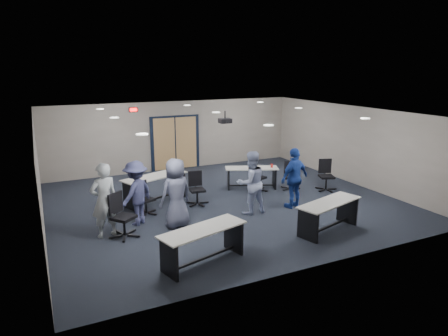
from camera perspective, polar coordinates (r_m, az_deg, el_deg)
name	(u,v)px	position (r m, az deg, el deg)	size (l,w,h in m)	color
floor	(223,202)	(12.23, -0.12, -4.82)	(10.00, 10.00, 0.00)	black
back_wall	(175,136)	(15.96, -7.04, 4.61)	(10.00, 0.04, 2.70)	gray
front_wall	(320,204)	(8.16, 13.51, -5.08)	(10.00, 0.04, 2.70)	gray
left_wall	(39,178)	(10.78, -24.94, -1.31)	(0.04, 9.00, 2.70)	gray
right_wall	(353,145)	(14.65, 17.89, 3.16)	(0.04, 9.00, 2.70)	gray
ceiling	(223,113)	(11.63, -0.13, 7.86)	(10.00, 9.00, 0.04)	silver
double_door	(175,143)	(15.98, -6.97, 3.53)	(2.00, 0.07, 2.20)	black
exit_sign	(133,110)	(15.34, -12.83, 8.13)	(0.32, 0.07, 0.18)	black
ceiling_projector	(225,121)	(12.24, 0.15, 6.78)	(0.35, 0.32, 0.37)	black
ceiling_can_lights	(219,113)	(11.85, -0.65, 7.83)	(6.24, 5.74, 0.02)	white
table_front_left	(203,240)	(8.39, -2.99, -10.18)	(2.02, 1.14, 0.78)	beige
table_front_right	(329,211)	(10.29, 14.76, -5.97)	(1.99, 1.13, 0.77)	beige
table_back_left	(155,184)	(12.20, -9.87, -2.26)	(2.14, 1.35, 1.13)	beige
table_back_right	(252,174)	(13.47, 3.98, -0.86)	(1.84, 1.21, 0.83)	beige
chair_back_a	(146,198)	(11.27, -11.11, -4.28)	(0.58, 0.58, 0.93)	black
chair_back_b	(197,189)	(11.86, -3.86, -2.96)	(0.62, 0.62, 0.99)	black
chair_back_c	(258,176)	(13.16, 4.85, -1.20)	(0.63, 0.63, 1.00)	black
chair_back_d	(291,176)	(13.47, 9.50, -1.12)	(0.59, 0.59, 0.94)	black
chair_loose_left	(124,216)	(9.90, -14.15, -6.62)	(0.68, 0.68, 1.09)	black
chair_loose_right	(327,175)	(13.61, 14.45, -1.02)	(0.65, 0.65, 1.03)	black
person_gray	(104,200)	(9.93, -16.75, -4.46)	(0.67, 0.44, 1.83)	#9DA6AB
person_plaid	(176,193)	(10.16, -6.86, -3.60)	(0.88, 0.57, 1.80)	#4D516A
person_lightblue	(251,183)	(11.06, 3.85, -2.11)	(0.86, 0.67, 1.77)	#9EAAD2
person_navy	(294,178)	(11.68, 10.02, -1.41)	(1.04, 0.43, 1.77)	navy
person_back	(136,193)	(10.53, -12.43, -3.51)	(1.09, 0.63, 1.69)	navy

